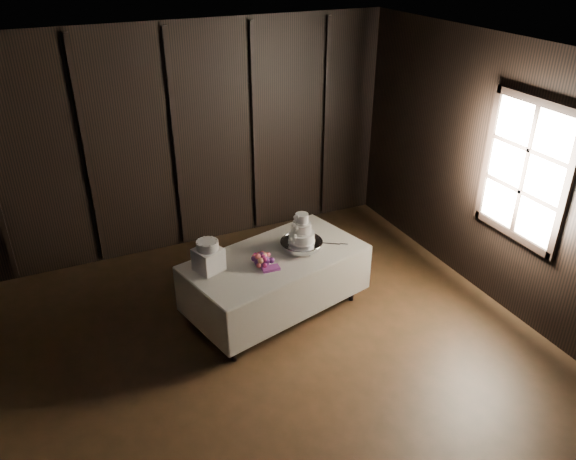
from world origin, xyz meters
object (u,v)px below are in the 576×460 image
Objects in this scene: box_pedestal at (208,259)px; display_table at (276,282)px; wedding_cake at (300,232)px; cake_stand at (301,245)px; bouquet at (262,260)px; small_cake at (207,245)px.

display_table is at bearing -2.67° from box_pedestal.
wedding_cake is 1.33× the size of box_pedestal.
box_pedestal is (-1.06, 0.02, -0.10)m from wedding_cake.
cake_stand is 1.21× the size of bouquet.
bouquet is at bearing -178.09° from wedding_cake.
small_cake reaches higher than bouquet.
wedding_cake is 0.56m from bouquet.
display_table is 0.99m from small_cake.
box_pedestal is (-0.54, 0.15, 0.06)m from bouquet.
cake_stand is 1.86× the size of box_pedestal.
small_cake is (-1.06, 0.02, 0.07)m from wedding_cake.
small_cake reaches higher than cake_stand.
box_pedestal reaches higher than display_table.
box_pedestal is (-0.75, 0.04, 0.47)m from display_table.
bouquet is at bearing -165.06° from display_table.
cake_stand is at bearing -9.12° from display_table.
wedding_cake is 1.06m from box_pedestal.
small_cake is at bearing 163.03° from display_table.
box_pedestal reaches higher than bouquet.
bouquet is 1.73× the size of small_cake.
bouquet is at bearing -15.83° from box_pedestal.
display_table is 4.52× the size of cake_stand.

